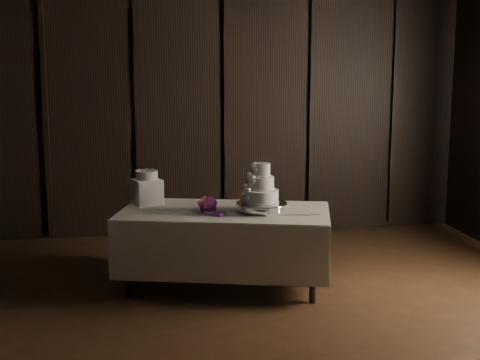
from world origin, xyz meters
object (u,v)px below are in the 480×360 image
display_table (225,245)px  box_pedestal (147,192)px  cake_stand (262,208)px  bouquet (208,206)px  wedding_cake (259,188)px  small_cake (147,175)px

display_table → box_pedestal: (-0.73, 0.40, 0.47)m
cake_stand → bouquet: bouquet is taller
wedding_cake → bouquet: wedding_cake is taller
wedding_cake → cake_stand: bearing=13.1°
box_pedestal → small_cake: 0.17m
cake_stand → bouquet: (-0.50, 0.06, 0.02)m
bouquet → small_cake: size_ratio=1.73×
display_table → small_cake: small_cake is taller
wedding_cake → small_cake: wedding_cake is taller
small_cake → bouquet: bearing=-40.4°
bouquet → box_pedestal: bearing=139.6°
wedding_cake → bouquet: size_ratio=0.99×
wedding_cake → box_pedestal: bearing=135.0°
wedding_cake → box_pedestal: (-1.04, 0.56, -0.11)m
display_table → wedding_cake: 0.68m
display_table → small_cake: size_ratio=9.85×
bouquet → small_cake: bearing=139.6°
bouquet → small_cake: 0.78m
bouquet → small_cake: small_cake is taller
cake_stand → wedding_cake: 0.20m
display_table → box_pedestal: bearing=165.5°
display_table → cake_stand: size_ratio=4.52×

